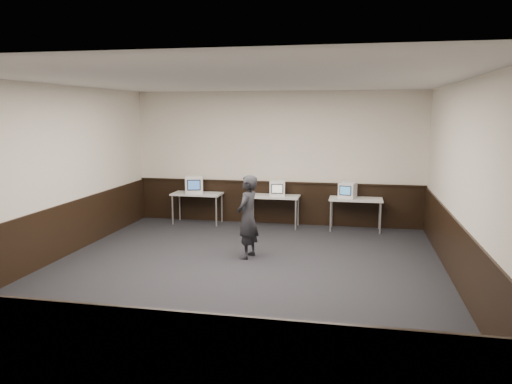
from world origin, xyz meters
The scene contains 18 objects.
floor centered at (0.00, 0.00, 0.00)m, with size 8.00×8.00×0.00m, color black.
ceiling centered at (0.00, 0.00, 3.20)m, with size 8.00×8.00×0.00m, color white.
back_wall centered at (0.00, 4.00, 1.60)m, with size 7.00×7.00×0.00m, color silver.
front_wall centered at (0.00, -4.00, 1.60)m, with size 7.00×7.00×0.00m, color silver.
left_wall centered at (-3.50, 0.00, 1.60)m, with size 8.00×8.00×0.00m, color silver.
right_wall centered at (3.50, 0.00, 1.60)m, with size 8.00×8.00×0.00m, color silver.
wainscot_back centered at (0.00, 3.98, 0.50)m, with size 6.98×0.04×1.00m, color black.
wainscot_front centered at (0.00, -3.98, 0.50)m, with size 6.98×0.04×1.00m, color black.
wainscot_left centered at (-3.48, 0.00, 0.50)m, with size 0.04×7.98×1.00m, color black.
wainscot_right centered at (3.48, 0.00, 0.50)m, with size 0.04×7.98×1.00m, color black.
wainscot_rail centered at (0.00, 3.96, 1.02)m, with size 6.98×0.06×0.04m, color black.
desk_left centered at (-1.90, 3.60, 0.68)m, with size 1.20×0.60×0.75m.
desk_center centered at (0.00, 3.60, 0.68)m, with size 1.20×0.60×0.75m.
desk_right centered at (1.90, 3.60, 0.68)m, with size 1.20×0.60×0.75m.
emac_left centered at (-1.96, 3.56, 0.96)m, with size 0.53×0.55×0.42m.
emac_center centered at (0.09, 3.56, 0.93)m, with size 0.41×0.43×0.36m.
emac_right centered at (1.71, 3.61, 0.93)m, with size 0.44×0.45×0.36m.
person centered at (-0.06, 0.98, 0.78)m, with size 0.57×0.37×1.56m, color black.
Camera 1 is at (1.89, -7.86, 2.70)m, focal length 35.00 mm.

